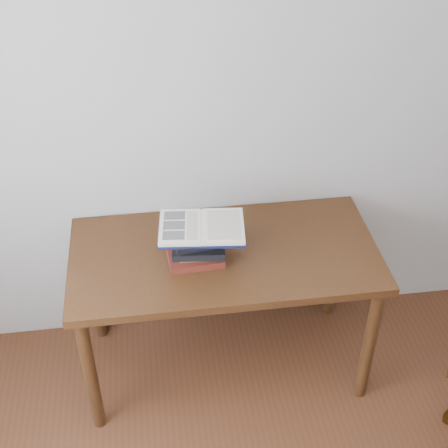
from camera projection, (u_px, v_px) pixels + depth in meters
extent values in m
cube|color=#A7A49E|center=(221.00, 111.00, 2.87)|extent=(3.50, 0.04, 2.60)
cube|color=#442211|center=(224.00, 255.00, 2.90)|extent=(1.43, 0.72, 0.04)
cylinder|color=#442211|center=(90.00, 374.00, 2.83)|extent=(0.06, 0.06, 0.73)
cylinder|color=#442211|center=(369.00, 344.00, 2.97)|extent=(0.06, 0.06, 0.73)
cylinder|color=#442211|center=(94.00, 286.00, 3.30)|extent=(0.06, 0.06, 0.73)
cylinder|color=#442211|center=(334.00, 263.00, 3.44)|extent=(0.06, 0.06, 0.73)
cube|color=maroon|center=(195.00, 257.00, 2.83)|extent=(0.26, 0.18, 0.03)
cube|color=#A86926|center=(201.00, 250.00, 2.83)|extent=(0.21, 0.15, 0.03)
cube|color=black|center=(199.00, 245.00, 2.80)|extent=(0.25, 0.21, 0.03)
cube|color=black|center=(195.00, 239.00, 2.79)|extent=(0.22, 0.17, 0.03)
cube|color=black|center=(201.00, 235.00, 2.77)|extent=(0.24, 0.16, 0.02)
cube|color=maroon|center=(196.00, 230.00, 2.75)|extent=(0.22, 0.18, 0.03)
cube|color=black|center=(202.00, 229.00, 2.72)|extent=(0.40, 0.30, 0.01)
cube|color=beige|center=(180.00, 227.00, 2.71)|extent=(0.20, 0.27, 0.02)
cube|color=beige|center=(223.00, 226.00, 2.72)|extent=(0.20, 0.27, 0.02)
cylinder|color=beige|center=(202.00, 227.00, 2.72)|extent=(0.04, 0.25, 0.01)
cube|color=black|center=(175.00, 215.00, 2.76)|extent=(0.10, 0.07, 0.00)
cube|color=black|center=(174.00, 225.00, 2.71)|extent=(0.10, 0.07, 0.00)
cube|color=black|center=(174.00, 235.00, 2.65)|extent=(0.10, 0.07, 0.00)
cube|color=beige|center=(192.00, 225.00, 2.71)|extent=(0.07, 0.21, 0.00)
cube|color=beige|center=(224.00, 224.00, 2.71)|extent=(0.16, 0.22, 0.00)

